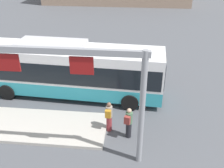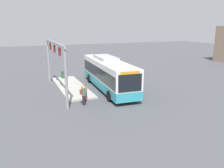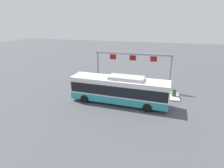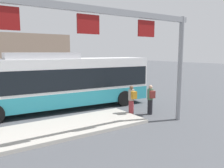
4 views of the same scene
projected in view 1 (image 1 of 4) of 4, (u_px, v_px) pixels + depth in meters
The scene contains 6 objects.
ground_plane at pixel (70, 94), 16.60m from camera, with size 120.00×120.00×0.00m, color #4C4F54.
platform_curb at pixel (12, 124), 13.65m from camera, with size 10.00×2.80×0.16m, color #B2ADA3.
bus_main at pixel (68, 68), 15.74m from camera, with size 11.69×3.18×3.46m.
person_boarding at pixel (129, 122), 12.45m from camera, with size 0.45×0.59×1.67m.
person_waiting_near at pixel (109, 116), 12.91m from camera, with size 0.37×0.54×1.67m.
platform_sign_gantry at pixel (11, 78), 10.14m from camera, with size 10.73×0.24×5.20m.
Camera 1 is at (4.15, -13.95, 8.45)m, focal length 41.42 mm.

